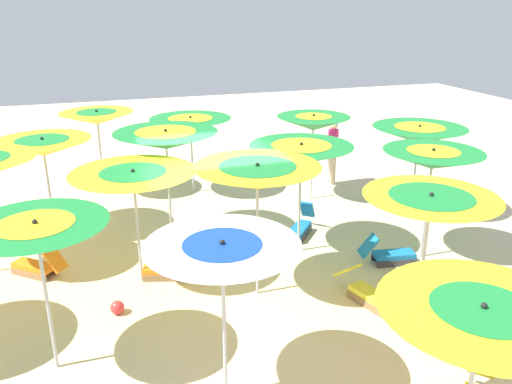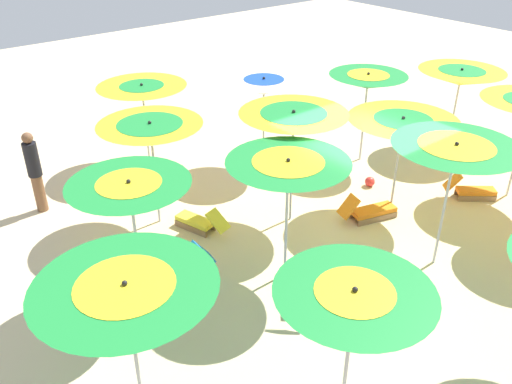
{
  "view_description": "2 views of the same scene",
  "coord_description": "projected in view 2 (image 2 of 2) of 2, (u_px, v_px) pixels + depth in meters",
  "views": [
    {
      "loc": [
        9.38,
        -2.11,
        5.08
      ],
      "look_at": [
        -0.04,
        0.95,
        1.47
      ],
      "focal_mm": 36.65,
      "sensor_mm": 36.0,
      "label": 1
    },
    {
      "loc": [
        -5.98,
        7.38,
        6.3
      ],
      "look_at": [
        1.08,
        1.69,
        1.21
      ],
      "focal_mm": 37.91,
      "sensor_mm": 36.0,
      "label": 2
    }
  ],
  "objects": [
    {
      "name": "beach_ball",
      "position": [
        370.0,
        182.0,
        13.06
      ],
      "size": [
        0.24,
        0.24,
        0.24
      ],
      "primitive_type": "sphere",
      "color": "red",
      "rests_on": "ground"
    },
    {
      "name": "lounger_2",
      "position": [
        135.0,
        171.0,
        13.33
      ],
      "size": [
        1.07,
        1.08,
        0.66
      ],
      "rotation": [
        0.0,
        0.0,
        5.49
      ],
      "color": "#333338",
      "rests_on": "ground"
    },
    {
      "name": "beach_umbrella_5",
      "position": [
        402.0,
        127.0,
        11.12
      ],
      "size": [
        2.28,
        2.28,
        2.26
      ],
      "color": "#B2B2B7",
      "rests_on": "ground"
    },
    {
      "name": "ground",
      "position": [
        352.0,
        238.0,
        11.19
      ],
      "size": [
        40.22,
        40.22,
        0.04
      ],
      "primitive_type": "cube",
      "color": "beige"
    },
    {
      "name": "beach_umbrella_1",
      "position": [
        368.0,
        81.0,
        13.38
      ],
      "size": [
        1.94,
        1.94,
        2.37
      ],
      "color": "#B2B2B7",
      "rests_on": "ground"
    },
    {
      "name": "beach_umbrella_6",
      "position": [
        293.0,
        122.0,
        10.7
      ],
      "size": [
        2.19,
        2.19,
        2.53
      ],
      "color": "#B2B2B7",
      "rests_on": "ground"
    },
    {
      "name": "lounger_4",
      "position": [
        369.0,
        211.0,
        11.71
      ],
      "size": [
        0.73,
        1.39,
        0.66
      ],
      "rotation": [
        0.0,
        0.0,
        4.43
      ],
      "color": "olive",
      "rests_on": "ground"
    },
    {
      "name": "lounger_1",
      "position": [
        298.0,
        294.0,
        9.29
      ],
      "size": [
        1.09,
        1.0,
        0.69
      ],
      "rotation": [
        0.0,
        0.0,
        5.58
      ],
      "color": "#333338",
      "rests_on": "ground"
    },
    {
      "name": "beach_umbrella_7",
      "position": [
        151.0,
        131.0,
        10.7
      ],
      "size": [
        2.11,
        2.11,
        2.33
      ],
      "color": "#B2B2B7",
      "rests_on": "ground"
    },
    {
      "name": "beach_umbrella_10",
      "position": [
        288.0,
        172.0,
        9.04
      ],
      "size": [
        2.12,
        2.12,
        2.42
      ],
      "color": "#B2B2B7",
      "rests_on": "ground"
    },
    {
      "name": "beach_umbrella_9",
      "position": [
        455.0,
        155.0,
        9.32
      ],
      "size": [
        2.23,
        2.23,
        2.54
      ],
      "color": "#B2B2B7",
      "rests_on": "ground"
    },
    {
      "name": "beach_umbrella_2",
      "position": [
        264.0,
        86.0,
        13.1
      ],
      "size": [
        1.96,
        1.96,
        2.36
      ],
      "color": "#B2B2B7",
      "rests_on": "ground"
    },
    {
      "name": "beach_umbrella_0",
      "position": [
        461.0,
        77.0,
        14.12
      ],
      "size": [
        2.22,
        2.22,
        2.25
      ],
      "color": "#B2B2B7",
      "rests_on": "ground"
    },
    {
      "name": "beach_umbrella_3",
      "position": [
        142.0,
        92.0,
        13.24
      ],
      "size": [
        2.2,
        2.2,
        2.18
      ],
      "color": "#B2B2B7",
      "rests_on": "ground"
    },
    {
      "name": "beach_umbrella_11",
      "position": [
        130.0,
        193.0,
        8.47
      ],
      "size": [
        1.97,
        1.97,
        2.38
      ],
      "color": "#B2B2B7",
      "rests_on": "ground"
    },
    {
      "name": "lounger_3",
      "position": [
        199.0,
        221.0,
        11.34
      ],
      "size": [
        1.31,
        0.69,
        0.59
      ],
      "rotation": [
        0.0,
        0.0,
        6.57
      ],
      "color": "olive",
      "rests_on": "ground"
    },
    {
      "name": "beachgoer_1",
      "position": [
        35.0,
        170.0,
        11.66
      ],
      "size": [
        0.3,
        0.3,
        1.88
      ],
      "rotation": [
        0.0,
        0.0,
        5.68
      ],
      "color": "brown",
      "rests_on": "ground"
    },
    {
      "name": "beach_umbrella_15",
      "position": [
        127.0,
        297.0,
        6.43
      ],
      "size": [
        2.25,
        2.25,
        2.31
      ],
      "color": "#B2B2B7",
      "rests_on": "ground"
    },
    {
      "name": "lounger_5",
      "position": [
        472.0,
        190.0,
        12.51
      ],
      "size": [
        1.02,
        1.12,
        0.64
      ],
      "rotation": [
        0.0,
        0.0,
        4.01
      ],
      "color": "olive",
      "rests_on": "ground"
    },
    {
      "name": "beach_umbrella_14",
      "position": [
        353.0,
        304.0,
        6.28
      ],
      "size": [
        1.91,
        1.91,
        2.34
      ],
      "color": "#B2B2B7",
      "rests_on": "ground"
    },
    {
      "name": "lounger_0",
      "position": [
        181.0,
        269.0,
        9.91
      ],
      "size": [
        0.54,
        1.21,
        0.65
      ],
      "rotation": [
        0.0,
        0.0,
        7.69
      ],
      "color": "#333338",
      "rests_on": "ground"
    }
  ]
}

